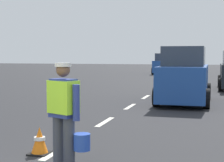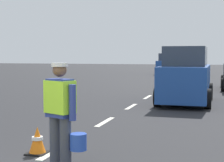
# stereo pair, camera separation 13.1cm
# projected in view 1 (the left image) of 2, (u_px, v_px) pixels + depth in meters

# --- Properties ---
(ground_plane) EXTENTS (96.00, 96.00, 0.00)m
(ground_plane) POSITION_uv_depth(u_px,v_px,m) (171.00, 82.00, 24.30)
(ground_plane) COLOR #28282B
(lane_center_line) EXTENTS (0.14, 46.40, 0.01)m
(lane_center_line) POSITION_uv_depth(u_px,v_px,m) (177.00, 78.00, 28.33)
(lane_center_line) COLOR silver
(lane_center_line) RESTS_ON ground
(road_worker) EXTENTS (0.76, 0.44, 1.67)m
(road_worker) POSITION_uv_depth(u_px,v_px,m) (65.00, 110.00, 5.61)
(road_worker) COLOR #383D4C
(road_worker) RESTS_ON ground
(traffic_cone_near) EXTENTS (0.36, 0.36, 0.50)m
(traffic_cone_near) POSITION_uv_depth(u_px,v_px,m) (40.00, 141.00, 6.48)
(traffic_cone_near) COLOR black
(traffic_cone_near) RESTS_ON ground
(car_outgoing_ahead) EXTENTS (1.92, 4.14, 2.10)m
(car_outgoing_ahead) POSITION_uv_depth(u_px,v_px,m) (184.00, 77.00, 13.46)
(car_outgoing_ahead) COLOR #1E4799
(car_outgoing_ahead) RESTS_ON ground
(car_oncoming_third) EXTENTS (2.00, 3.95, 1.98)m
(car_oncoming_third) POSITION_uv_depth(u_px,v_px,m) (164.00, 64.00, 34.60)
(car_oncoming_third) COLOR #1E4799
(car_oncoming_third) RESTS_ON ground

